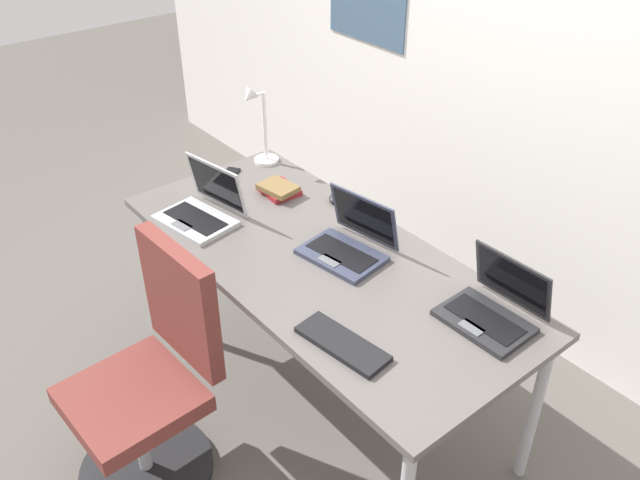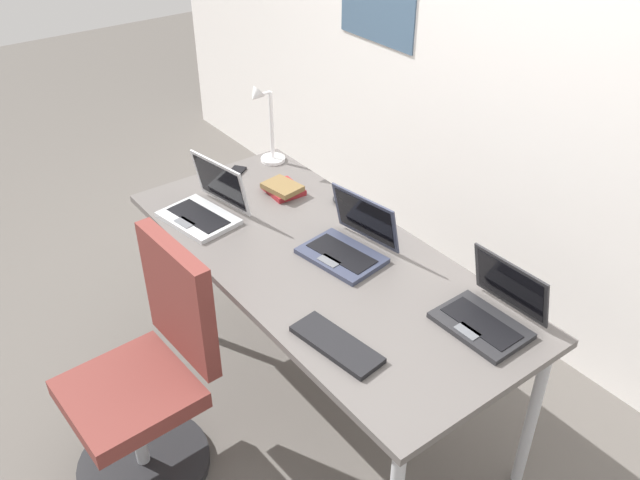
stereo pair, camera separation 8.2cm
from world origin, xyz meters
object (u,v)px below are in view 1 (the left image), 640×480
Objects in this scene: laptop_near_lamp at (349,243)px; laptop_far_corner at (493,309)px; computer_mouse at (336,197)px; laptop_back_left at (202,209)px; office_chair at (152,392)px; desk_lamp at (259,126)px; external_keyboard at (342,344)px; cell_phone at (229,175)px; book_stack at (279,189)px.

laptop_near_lamp is 0.62m from laptop_far_corner.
computer_mouse is (-0.95, 0.10, -0.03)m from laptop_far_corner.
laptop_far_corner is at bearing 20.09° from laptop_back_left.
office_chair reaches higher than laptop_far_corner.
desk_lamp is 1.37m from external_keyboard.
laptop_near_lamp reaches higher than computer_mouse.
cell_phone is at bearing -87.57° from desk_lamp.
office_chair reaches higher than external_keyboard.
desk_lamp is 1.14× the size of laptop_near_lamp.
laptop_back_left is 2.67× the size of cell_phone.
laptop_back_left reaches higher than laptop_far_corner.
desk_lamp is 0.27m from cell_phone.
laptop_near_lamp is (0.85, -0.17, -0.15)m from desk_lamp.
office_chair is (-0.54, -0.47, -0.35)m from external_keyboard.
laptop_back_left is at bearing -159.91° from laptop_far_corner.
laptop_near_lamp is at bearing -33.33° from cell_phone.
computer_mouse is (-0.34, 0.22, -0.03)m from laptop_near_lamp.
desk_lamp reaches higher than external_keyboard.
office_chair reaches higher than book_stack.
desk_lamp is at bearing 57.88° from cell_phone.
laptop_near_lamp is 1.80× the size of book_stack.
external_keyboard is 0.94m from computer_mouse.
laptop_near_lamp reaches higher than laptop_far_corner.
external_keyboard is 0.79m from office_chair.
computer_mouse reaches higher than cell_phone.
desk_lamp reaches higher than cell_phone.
desk_lamp is 0.41× the size of office_chair.
laptop_back_left is at bearing 130.15° from office_chair.
laptop_near_lamp is 0.93m from office_chair.
computer_mouse is at bearing 37.14° from book_stack.
laptop_near_lamp is 1.13× the size of laptop_far_corner.
laptop_back_left is at bearing -94.27° from book_stack.
laptop_back_left is (0.27, -0.49, -0.15)m from desk_lamp.
laptop_back_left is at bearing 169.47° from external_keyboard.
office_chair is at bearing -49.85° from laptop_back_left.
laptop_back_left is 0.40m from cell_phone.
book_stack is (-1.17, -0.06, -0.02)m from laptop_far_corner.
computer_mouse is at bearing 133.66° from external_keyboard.
book_stack is at bearing 147.99° from external_keyboard.
desk_lamp is 0.36m from book_stack.
laptop_back_left is at bearing -83.56° from cell_phone.
book_stack reaches higher than computer_mouse.
laptop_far_corner is 2.28× the size of cell_phone.
external_keyboard reaches higher than cell_phone.
cell_phone is at bearing 130.99° from laptop_back_left.
laptop_far_corner reaches higher than cell_phone.
desk_lamp reaches higher than laptop_far_corner.
laptop_back_left is at bearing -147.51° from computer_mouse.
computer_mouse is at bearing 146.73° from laptop_near_lamp.
laptop_far_corner is at bearing 11.27° from laptop_near_lamp.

